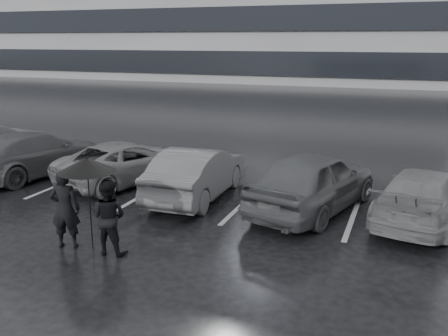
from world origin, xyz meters
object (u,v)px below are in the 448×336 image
car_west_a (197,173)px  car_east (424,196)px  car_main (313,181)px  pedestrian_right (109,217)px  car_west_c (35,154)px  pedestrian_left (65,209)px  car_west_b (127,162)px

car_west_a → car_east: (5.68, 0.17, -0.06)m
car_main → car_west_a: bearing=15.7°
car_main → pedestrian_right: (-3.28, -3.97, -0.00)m
car_west_a → car_west_c: bearing=-4.4°
pedestrian_right → car_west_a: bearing=-95.0°
car_west_c → car_east: car_west_c is taller
car_main → pedestrian_right: 5.15m
car_west_c → pedestrian_left: pedestrian_left is taller
pedestrian_left → pedestrian_right: pedestrian_left is taller
car_west_a → car_west_b: car_west_a is taller
car_west_b → car_west_c: bearing=25.6°
car_west_b → car_east: (8.26, -0.53, 0.01)m
car_main → car_east: (2.57, 0.15, -0.14)m
car_west_c → pedestrian_right: bearing=153.5°
car_east → car_west_b: bearing=8.6°
car_west_a → car_east: 5.68m
car_west_a → pedestrian_left: (-1.17, -3.99, 0.14)m
car_main → car_west_c: bearing=13.4°
car_west_b → car_west_c: size_ratio=0.92×
car_west_b → pedestrian_right: (2.41, -4.65, 0.15)m
car_main → car_east: bearing=-161.2°
car_west_b → car_east: car_east is taller
car_west_b → car_west_c: (-3.08, -0.37, 0.08)m
car_west_b → car_west_a: bearing=-176.4°
car_west_a → pedestrian_right: 3.96m
car_main → car_west_c: size_ratio=0.94×
car_west_b → pedestrian_right: bearing=136.1°
car_west_b → car_east: bearing=-165.0°
pedestrian_left → car_west_c: bearing=-63.4°
car_west_a → car_main: bearing=179.1°
car_main → pedestrian_left: (-4.28, -4.01, 0.06)m
car_west_b → pedestrian_right: pedestrian_right is taller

